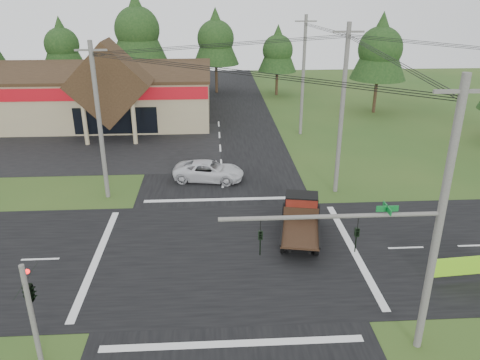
{
  "coord_description": "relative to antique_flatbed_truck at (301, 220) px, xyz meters",
  "views": [
    {
      "loc": [
        -0.6,
        -22.05,
        13.54
      ],
      "look_at": [
        1.02,
        5.17,
        2.2
      ],
      "focal_mm": 35.0,
      "sensor_mm": 36.0,
      "label": 1
    }
  ],
  "objects": [
    {
      "name": "utility_pole_ne",
      "position": [
        3.72,
        6.55,
        4.72
      ],
      "size": [
        2.0,
        0.3,
        11.5
      ],
      "color": "#595651",
      "rests_on": "ground"
    },
    {
      "name": "utility_pole_nr",
      "position": [
        3.22,
        -8.95,
        4.47
      ],
      "size": [
        2.0,
        0.3,
        11.0
      ],
      "color": "#595651",
      "rests_on": "ground"
    },
    {
      "name": "parking_apron",
      "position": [
        -18.28,
        17.55,
        -1.15
      ],
      "size": [
        28.0,
        14.0,
        0.02
      ],
      "primitive_type": "cube",
      "color": "black",
      "rests_on": "ground"
    },
    {
      "name": "road_ns",
      "position": [
        -4.28,
        -1.45,
        -1.16
      ],
      "size": [
        12.0,
        120.0,
        0.02
      ],
      "primitive_type": "cube",
      "color": "black",
      "rests_on": "ground"
    },
    {
      "name": "traffic_signal_mast",
      "position": [
        1.53,
        -8.95,
        3.26
      ],
      "size": [
        8.12,
        0.24,
        7.0
      ],
      "color": "#595651",
      "rests_on": "ground"
    },
    {
      "name": "roadside_banner",
      "position": [
        7.71,
        -4.66,
        -0.44
      ],
      "size": [
        4.23,
        0.46,
        1.45
      ],
      "primitive_type": null,
      "rotation": [
        0.0,
        0.0,
        0.08
      ],
      "color": "#7ED11B",
      "rests_on": "ground"
    },
    {
      "name": "tree_side_ne",
      "position": [
        13.72,
        28.55,
        6.21
      ],
      "size": [
        6.16,
        6.16,
        11.11
      ],
      "color": "#332316",
      "rests_on": "ground"
    },
    {
      "name": "utility_pole_n",
      "position": [
        3.72,
        20.55,
        4.57
      ],
      "size": [
        2.0,
        0.3,
        11.2
      ],
      "color": "#595651",
      "rests_on": "ground"
    },
    {
      "name": "white_pickup",
      "position": [
        -5.28,
        9.18,
        -0.44
      ],
      "size": [
        5.55,
        3.26,
        1.45
      ],
      "primitive_type": "imported",
      "rotation": [
        0.0,
        0.0,
        1.4
      ],
      "color": "silver",
      "rests_on": "ground"
    },
    {
      "name": "ground",
      "position": [
        -4.28,
        -1.45,
        -1.17
      ],
      "size": [
        120.0,
        120.0,
        0.0
      ],
      "primitive_type": "plane",
      "color": "#284B1B",
      "rests_on": "ground"
    },
    {
      "name": "utility_pole_nw",
      "position": [
        -12.28,
        6.55,
        4.22
      ],
      "size": [
        2.0,
        0.3,
        10.5
      ],
      "color": "#595651",
      "rests_on": "ground"
    },
    {
      "name": "traffic_signal_corner",
      "position": [
        -11.78,
        -8.78,
        2.36
      ],
      "size": [
        0.53,
        2.48,
        4.4
      ],
      "color": "#595651",
      "rests_on": "ground"
    },
    {
      "name": "antique_flatbed_truck",
      "position": [
        0.0,
        0.0,
        0.0
      ],
      "size": [
        3.16,
        5.89,
        2.33
      ],
      "primitive_type": null,
      "rotation": [
        0.0,
        0.0,
        -0.19
      ],
      "color": "#58160C",
      "rests_on": "ground"
    },
    {
      "name": "cvs_building",
      "position": [
        -19.99,
        28.12,
        1.61
      ],
      "size": [
        30.4,
        18.2,
        9.19
      ],
      "color": "tan",
      "rests_on": "ground"
    },
    {
      "name": "tree_row_c",
      "position": [
        -14.28,
        39.55,
        7.55
      ],
      "size": [
        7.28,
        7.28,
        13.13
      ],
      "color": "#332316",
      "rests_on": "ground"
    },
    {
      "name": "tree_row_e",
      "position": [
        3.72,
        38.55,
        4.87
      ],
      "size": [
        5.04,
        5.04,
        9.09
      ],
      "color": "#332316",
      "rests_on": "ground"
    },
    {
      "name": "road_ew",
      "position": [
        -4.28,
        -1.45,
        -1.15
      ],
      "size": [
        120.0,
        12.0,
        0.02
      ],
      "primitive_type": "cube",
      "color": "black",
      "rests_on": "ground"
    },
    {
      "name": "tree_row_b",
      "position": [
        -24.28,
        40.55,
        5.54
      ],
      "size": [
        5.6,
        5.6,
        10.1
      ],
      "color": "#332316",
      "rests_on": "ground"
    },
    {
      "name": "tree_row_d",
      "position": [
        -4.28,
        40.55,
        6.21
      ],
      "size": [
        6.16,
        6.16,
        11.11
      ],
      "color": "#332316",
      "rests_on": "ground"
    }
  ]
}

